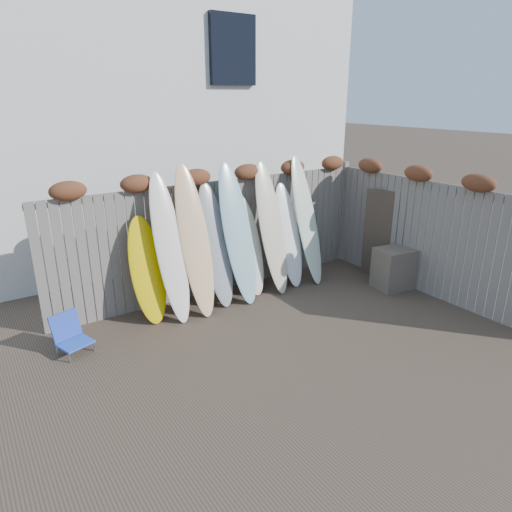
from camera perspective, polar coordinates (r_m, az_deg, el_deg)
ground at (r=6.66m, az=5.87°, el=-11.05°), size 80.00×80.00×0.00m
back_fence at (r=8.05m, az=-4.39°, el=3.67°), size 6.05×0.28×2.24m
right_fence at (r=8.45m, az=20.92°, el=2.91°), size 0.28×4.40×2.24m
house at (r=11.66m, az=-13.23°, el=18.17°), size 8.50×5.50×6.33m
beach_chair at (r=6.87m, az=-22.21°, el=-9.07°), size 0.53×0.55×0.55m
wooden_crate at (r=8.72m, az=16.83°, el=-1.49°), size 0.72×0.63×0.75m
lattice_panel at (r=9.01m, az=16.68°, el=2.38°), size 0.46×1.07×1.69m
surfboard_0 at (r=7.22m, az=-13.44°, el=-1.73°), size 0.55×0.61×1.64m
surfboard_1 at (r=7.14m, az=-10.75°, el=1.00°), size 0.48×0.82×2.29m
surfboard_2 at (r=7.29m, az=-7.67°, el=1.91°), size 0.51×0.84×2.38m
surfboard_3 at (r=7.60m, az=-5.06°, el=1.36°), size 0.51×0.73×2.03m
surfboard_4 at (r=7.68m, az=-2.28°, el=2.83°), size 0.57×0.84×2.34m
surfboard_5 at (r=8.03m, az=-0.88°, el=1.32°), size 0.53×0.65×1.74m
surfboard_6 at (r=8.10m, az=1.94°, el=3.56°), size 0.49×0.81×2.30m
surfboard_7 at (r=8.42m, az=4.09°, el=2.62°), size 0.49×0.68×1.87m
surfboard_8 at (r=8.54m, az=6.35°, el=4.46°), size 0.53×0.86×2.35m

